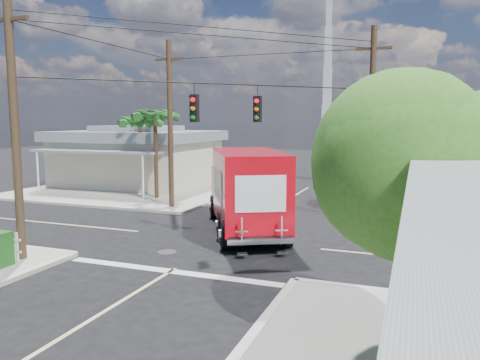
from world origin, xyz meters
The scene contains 13 objects.
ground centered at (0.00, 0.00, 0.00)m, with size 120.00×120.00×0.00m, color black.
sidewalk_nw centered at (-10.88, 10.88, 0.07)m, with size 14.12×14.12×0.14m.
road_markings centered at (0.00, -1.47, 0.01)m, with size 32.00×32.00×0.01m.
building_nw centered at (-12.00, 12.46, 2.22)m, with size 10.80×10.20×4.30m.
radio_tower centered at (0.50, 20.00, 5.64)m, with size 0.80×0.80×17.00m.
tree_ne_front centered at (7.21, 6.76, 4.77)m, with size 4.21×4.14×6.66m.
tree_ne_back centered at (9.81, 8.96, 4.19)m, with size 3.77×3.66×5.82m.
tree_se centered at (7.01, -7.24, 4.04)m, with size 3.67×3.54×5.62m.
palm_nw_front centered at (-7.50, 7.50, 5.04)m, with size 3.01×3.08×5.59m.
palm_nw_back centered at (-9.50, 9.00, 4.67)m, with size 3.01×3.08×5.19m.
utility_poles centered at (-1.58, 1.60, 4.67)m, with size 12.00×10.68×9.00m.
vending_boxes centered at (6.50, 6.20, 0.69)m, with size 1.90×0.50×1.10m.
delivery_truck centered at (0.39, 1.69, 1.80)m, with size 5.94×8.34×3.54m.
Camera 1 is at (7.17, -17.04, 4.77)m, focal length 35.00 mm.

